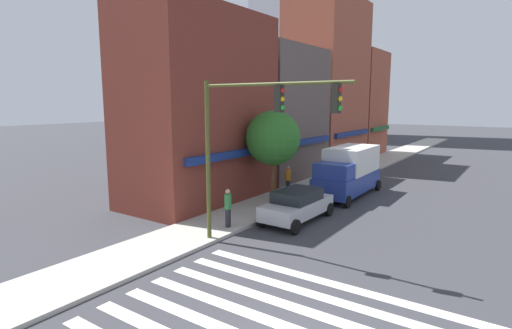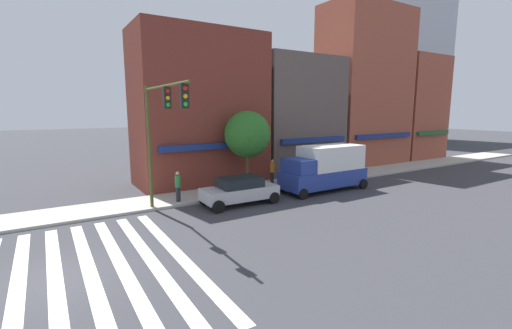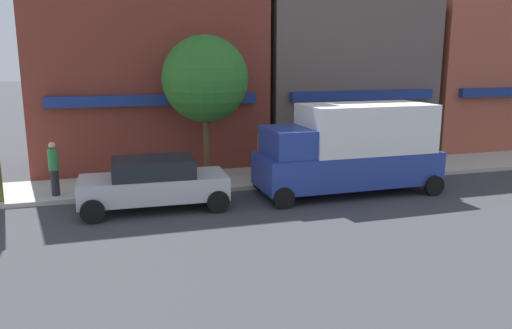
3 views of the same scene
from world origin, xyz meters
The scene contains 7 objects.
storefront_row centered at (22.60, 11.50, 6.12)m, with size 33.26×5.30×15.13m.
sedan_silver centered at (9.44, 4.70, 0.84)m, with size 4.44×2.02×1.59m.
box_truck_blue centered at (16.03, 4.70, 1.59)m, with size 6.23×2.42×3.04m.
pedestrian_red_jacket centered at (18.06, 7.40, 1.07)m, with size 0.32×0.32×1.77m.
pedestrian_green_top centered at (6.44, 6.65, 1.07)m, with size 0.32×0.32×1.77m.
pedestrian_orange_vest centered at (13.81, 7.74, 1.07)m, with size 0.32×0.32×1.77m.
street_tree centered at (11.62, 7.50, 3.81)m, with size 3.10×3.10×5.22m.
Camera 3 is at (8.23, -10.30, 4.54)m, focal length 35.00 mm.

